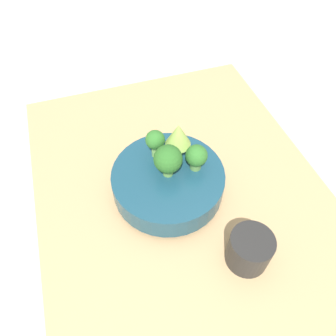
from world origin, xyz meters
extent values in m
plane|color=beige|center=(0.00, 0.00, 0.00)|extent=(6.00, 6.00, 0.00)
cube|color=tan|center=(0.00, 0.00, 0.02)|extent=(0.86, 0.68, 0.03)
cylinder|color=navy|center=(0.01, -0.03, 0.04)|extent=(0.12, 0.12, 0.01)
cylinder|color=navy|center=(0.01, -0.03, 0.08)|extent=(0.26, 0.26, 0.06)
cylinder|color=#7AB256|center=(-0.05, -0.04, 0.12)|extent=(0.02, 0.02, 0.04)
sphere|color=#2D6B28|center=(-0.05, -0.04, 0.16)|extent=(0.04, 0.04, 0.04)
cylinder|color=#6BA34C|center=(0.01, -0.03, 0.12)|extent=(0.02, 0.02, 0.03)
sphere|color=#286023|center=(0.01, -0.03, 0.16)|extent=(0.06, 0.06, 0.06)
cylinder|color=#6BA34C|center=(-0.04, 0.01, 0.12)|extent=(0.02, 0.02, 0.03)
cone|color=#93B751|center=(-0.04, 0.01, 0.17)|extent=(0.06, 0.06, 0.06)
cylinder|color=#609347|center=(0.01, 0.03, 0.12)|extent=(0.03, 0.03, 0.02)
sphere|color=#2D6B28|center=(0.01, 0.03, 0.15)|extent=(0.05, 0.05, 0.05)
cylinder|color=black|center=(0.22, 0.07, 0.07)|extent=(0.09, 0.09, 0.08)
camera|label=1|loc=(0.44, -0.17, 0.68)|focal=35.00mm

